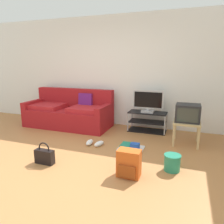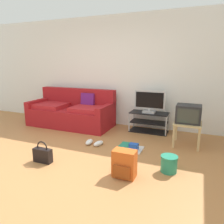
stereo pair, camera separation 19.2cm
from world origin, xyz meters
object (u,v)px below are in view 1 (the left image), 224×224
at_px(cleaning_bucket, 172,162).
at_px(side_table, 187,125).
at_px(handbag, 45,156).
at_px(couch, 69,113).
at_px(tv_stand, 147,122).
at_px(floor_tray, 131,147).
at_px(flat_tv, 148,102).
at_px(backpack, 129,163).
at_px(sneakers_pair, 94,143).
at_px(crt_tv, 188,113).

bearing_deg(cleaning_bucket, side_table, 82.06).
bearing_deg(cleaning_bucket, handbag, -166.67).
height_order(couch, tv_stand, couch).
bearing_deg(handbag, floor_tray, 42.07).
xyz_separation_m(flat_tv, floor_tray, (-0.08, -1.16, -0.67)).
bearing_deg(backpack, flat_tv, 114.13).
bearing_deg(couch, flat_tv, 6.14).
distance_m(sneakers_pair, floor_tray, 0.72).
height_order(tv_stand, floor_tray, tv_stand).
bearing_deg(flat_tv, tv_stand, 90.00).
bearing_deg(cleaning_bucket, floor_tray, 143.95).
xyz_separation_m(tv_stand, handbag, (-1.23, -2.21, -0.10)).
relative_size(backpack, floor_tray, 0.85).
distance_m(tv_stand, backpack, 2.13).
bearing_deg(cleaning_bucket, tv_stand, 111.90).
bearing_deg(flat_tv, crt_tv, -31.01).
bearing_deg(handbag, backpack, 3.39).
distance_m(couch, handbag, 2.12).
bearing_deg(backpack, couch, 158.00).
relative_size(side_table, handbag, 1.41).
height_order(handbag, floor_tray, handbag).
relative_size(tv_stand, floor_tray, 1.88).
height_order(couch, sneakers_pair, couch).
xyz_separation_m(flat_tv, sneakers_pair, (-0.80, -1.21, -0.66)).
relative_size(backpack, handbag, 1.10).
bearing_deg(handbag, side_table, 38.19).
bearing_deg(couch, tv_stand, 6.79).
height_order(side_table, backpack, side_table).
relative_size(side_table, sneakers_pair, 1.40).
distance_m(tv_stand, floor_tray, 1.20).
relative_size(couch, side_table, 4.23).
bearing_deg(tv_stand, side_table, -32.83).
distance_m(handbag, floor_tray, 1.54).
bearing_deg(handbag, crt_tv, 38.46).
relative_size(crt_tv, handbag, 1.27).
bearing_deg(backpack, cleaning_bucket, 54.03).
relative_size(flat_tv, handbag, 1.93).
distance_m(couch, backpack, 2.82).
bearing_deg(sneakers_pair, crt_tv, 22.43).
relative_size(handbag, floor_tray, 0.77).
bearing_deg(crt_tv, handbag, -141.54).
bearing_deg(cleaning_bucket, backpack, -146.27).
bearing_deg(side_table, tv_stand, 147.17).
bearing_deg(sneakers_pair, backpack, -43.42).
xyz_separation_m(side_table, crt_tv, (-0.00, 0.02, 0.25)).
bearing_deg(side_table, handbag, -141.81).
distance_m(handbag, sneakers_pair, 1.06).
height_order(couch, flat_tv, flat_tv).
relative_size(cleaning_bucket, floor_tray, 0.54).
relative_size(tv_stand, backpack, 2.22).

